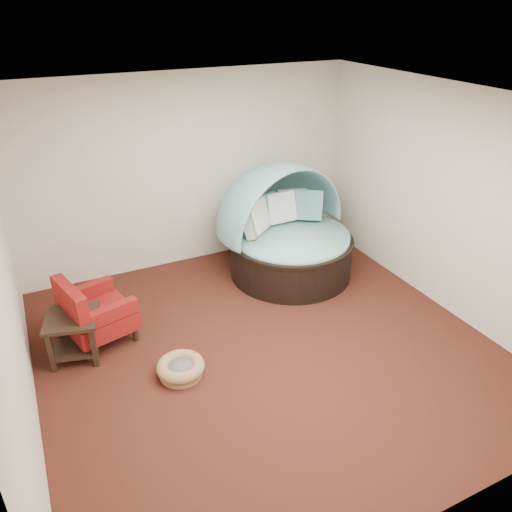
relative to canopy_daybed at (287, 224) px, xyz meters
name	(u,v)px	position (x,y,z in m)	size (l,w,h in m)	color
floor	(266,347)	(-1.10, -1.51, -0.76)	(5.00, 5.00, 0.00)	#401C12
wall_back	(188,172)	(-1.10, 0.99, 0.64)	(5.00, 5.00, 0.00)	beige
wall_front	(443,391)	(-1.10, -4.01, 0.64)	(5.00, 5.00, 0.00)	beige
wall_left	(5,295)	(-3.60, -1.51, 0.64)	(5.00, 5.00, 0.00)	beige
wall_right	(446,201)	(1.40, -1.51, 0.64)	(5.00, 5.00, 0.00)	beige
ceiling	(268,102)	(-1.10, -1.51, 2.04)	(5.00, 5.00, 0.00)	white
canopy_daybed	(287,224)	(0.00, 0.00, 0.00)	(2.13, 2.08, 1.63)	black
pet_basket	(181,368)	(-2.15, -1.54, -0.66)	(0.59, 0.59, 0.18)	brown
red_armchair	(94,313)	(-2.84, -0.52, -0.36)	(0.89, 0.89, 0.85)	black
side_table	(74,331)	(-3.10, -0.71, -0.41)	(0.68, 0.68, 0.54)	black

